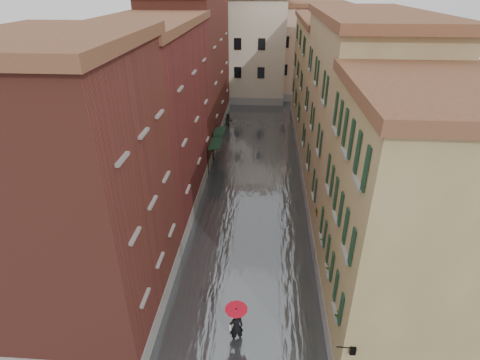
% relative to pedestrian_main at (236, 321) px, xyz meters
% --- Properties ---
extents(ground, '(120.00, 120.00, 0.00)m').
position_rel_pedestrian_main_xyz_m(ground, '(0.19, 3.52, -1.29)').
color(ground, slate).
rests_on(ground, ground).
extents(floodwater, '(10.00, 60.00, 0.20)m').
position_rel_pedestrian_main_xyz_m(floodwater, '(0.19, 16.52, -1.19)').
color(floodwater, '#4D5255').
rests_on(floodwater, ground).
extents(building_left_near, '(6.00, 8.00, 13.00)m').
position_rel_pedestrian_main_xyz_m(building_left_near, '(-6.81, 1.52, 5.21)').
color(building_left_near, brown).
rests_on(building_left_near, ground).
extents(building_left_mid, '(6.00, 14.00, 12.50)m').
position_rel_pedestrian_main_xyz_m(building_left_mid, '(-6.81, 12.52, 4.96)').
color(building_left_mid, maroon).
rests_on(building_left_mid, ground).
extents(building_left_far, '(6.00, 16.00, 14.00)m').
position_rel_pedestrian_main_xyz_m(building_left_far, '(-6.81, 27.52, 5.71)').
color(building_left_far, brown).
rests_on(building_left_far, ground).
extents(building_right_near, '(6.00, 8.00, 11.50)m').
position_rel_pedestrian_main_xyz_m(building_right_near, '(7.19, 1.52, 4.46)').
color(building_right_near, olive).
rests_on(building_right_near, ground).
extents(building_right_mid, '(6.00, 14.00, 13.00)m').
position_rel_pedestrian_main_xyz_m(building_right_mid, '(7.19, 12.52, 5.21)').
color(building_right_mid, tan).
rests_on(building_right_mid, ground).
extents(building_right_far, '(6.00, 16.00, 11.50)m').
position_rel_pedestrian_main_xyz_m(building_right_far, '(7.19, 27.52, 4.46)').
color(building_right_far, olive).
rests_on(building_right_far, ground).
extents(building_end_cream, '(12.00, 9.00, 13.00)m').
position_rel_pedestrian_main_xyz_m(building_end_cream, '(-2.81, 41.52, 5.21)').
color(building_end_cream, beige).
rests_on(building_end_cream, ground).
extents(building_end_pink, '(10.00, 9.00, 12.00)m').
position_rel_pedestrian_main_xyz_m(building_end_pink, '(6.19, 43.52, 4.71)').
color(building_end_pink, '#CCA38F').
rests_on(building_end_pink, ground).
extents(awning_near, '(1.09, 3.17, 2.80)m').
position_rel_pedestrian_main_xyz_m(awning_near, '(-3.29, 18.08, 1.19)').
color(awning_near, black).
rests_on(awning_near, ground).
extents(awning_far, '(1.09, 2.79, 2.80)m').
position_rel_pedestrian_main_xyz_m(awning_far, '(-3.29, 20.66, 1.18)').
color(awning_far, black).
rests_on(awning_far, ground).
extents(wall_lantern, '(0.71, 0.22, 0.35)m').
position_rel_pedestrian_main_xyz_m(wall_lantern, '(4.52, -2.48, 1.72)').
color(wall_lantern, black).
rests_on(wall_lantern, ground).
extents(window_planters, '(0.59, 8.55, 0.84)m').
position_rel_pedestrian_main_xyz_m(window_planters, '(4.31, 2.69, 2.22)').
color(window_planters, brown).
rests_on(window_planters, ground).
extents(pedestrian_main, '(1.06, 1.06, 2.06)m').
position_rel_pedestrian_main_xyz_m(pedestrian_main, '(0.00, 0.00, 0.00)').
color(pedestrian_main, black).
rests_on(pedestrian_main, ground).
extents(pedestrian_far, '(1.06, 0.94, 1.82)m').
position_rel_pedestrian_main_xyz_m(pedestrian_far, '(-3.20, 28.18, -0.37)').
color(pedestrian_far, black).
rests_on(pedestrian_far, ground).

